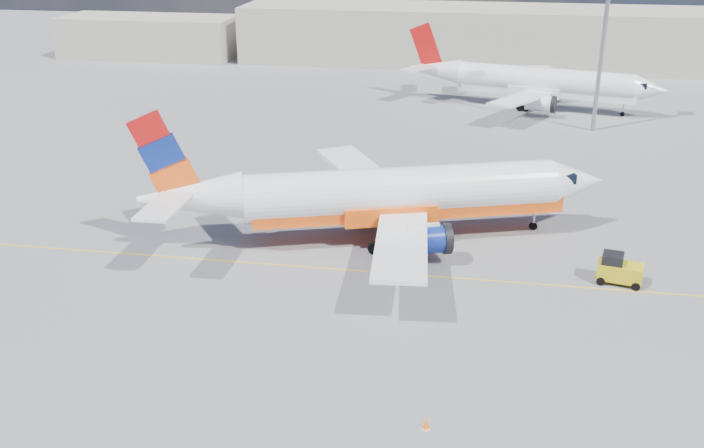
% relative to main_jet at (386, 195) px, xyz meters
% --- Properties ---
extents(ground, '(240.00, 240.00, 0.00)m').
position_rel_main_jet_xyz_m(ground, '(0.64, -8.40, -3.30)').
color(ground, slate).
rests_on(ground, ground).
extents(taxi_line, '(70.00, 0.15, 0.01)m').
position_rel_main_jet_xyz_m(taxi_line, '(0.64, -5.40, -3.29)').
color(taxi_line, yellow).
rests_on(taxi_line, ground).
extents(terminal_main, '(70.00, 14.00, 8.00)m').
position_rel_main_jet_xyz_m(terminal_main, '(5.64, 66.60, 0.70)').
color(terminal_main, '#B2AB99').
rests_on(terminal_main, ground).
extents(terminal_annex, '(26.00, 10.00, 6.00)m').
position_rel_main_jet_xyz_m(terminal_annex, '(-44.36, 63.60, -0.30)').
color(terminal_annex, '#B2AB99').
rests_on(terminal_annex, ground).
extents(main_jet, '(32.57, 24.73, 9.90)m').
position_rel_main_jet_xyz_m(main_jet, '(0.00, 0.00, 0.00)').
color(main_jet, white).
rests_on(main_jet, ground).
extents(second_jet, '(29.53, 22.65, 8.91)m').
position_rel_main_jet_xyz_m(second_jet, '(11.88, 40.43, -0.33)').
color(second_jet, white).
rests_on(second_jet, ground).
extents(gse_tug, '(2.91, 2.13, 1.90)m').
position_rel_main_jet_xyz_m(gse_tug, '(15.01, -4.36, -2.40)').
color(gse_tug, black).
rests_on(gse_tug, ground).
extents(traffic_cone, '(0.37, 0.37, 0.52)m').
position_rel_main_jet_xyz_m(traffic_cone, '(4.53, -20.90, -3.05)').
color(traffic_cone, white).
rests_on(traffic_cone, ground).
extents(floodlight_mast, '(1.49, 1.49, 20.41)m').
position_rel_main_jet_xyz_m(floodlight_mast, '(17.46, 31.66, 8.93)').
color(floodlight_mast, '#94949C').
rests_on(floodlight_mast, ground).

